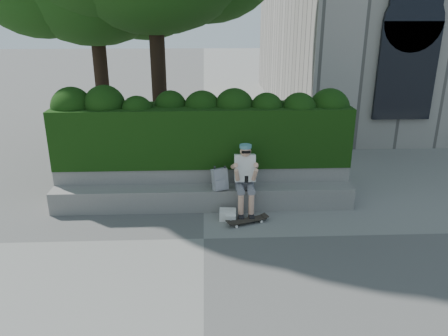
{
  "coord_description": "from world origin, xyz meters",
  "views": [
    {
      "loc": [
        0.06,
        -6.77,
        3.78
      ],
      "look_at": [
        0.4,
        1.0,
        0.95
      ],
      "focal_mm": 35.0,
      "sensor_mm": 36.0,
      "label": 1
    }
  ],
  "objects_px": {
    "skateboard": "(247,220)",
    "backpack_ground": "(228,215)",
    "person": "(245,176)",
    "backpack_plaid": "(220,179)"
  },
  "relations": [
    {
      "from": "person",
      "to": "backpack_plaid",
      "type": "distance_m",
      "value": 0.5
    },
    {
      "from": "person",
      "to": "backpack_ground",
      "type": "height_order",
      "value": "person"
    },
    {
      "from": "person",
      "to": "backpack_ground",
      "type": "relative_size",
      "value": 4.42
    },
    {
      "from": "person",
      "to": "backpack_ground",
      "type": "distance_m",
      "value": 0.81
    },
    {
      "from": "skateboard",
      "to": "backpack_ground",
      "type": "distance_m",
      "value": 0.41
    },
    {
      "from": "person",
      "to": "skateboard",
      "type": "bearing_deg",
      "value": -89.07
    },
    {
      "from": "skateboard",
      "to": "backpack_ground",
      "type": "height_order",
      "value": "backpack_ground"
    },
    {
      "from": "skateboard",
      "to": "backpack_plaid",
      "type": "height_order",
      "value": "backpack_plaid"
    },
    {
      "from": "person",
      "to": "skateboard",
      "type": "xyz_separation_m",
      "value": [
        0.01,
        -0.52,
        -0.69
      ]
    },
    {
      "from": "skateboard",
      "to": "backpack_plaid",
      "type": "bearing_deg",
      "value": 108.76
    }
  ]
}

